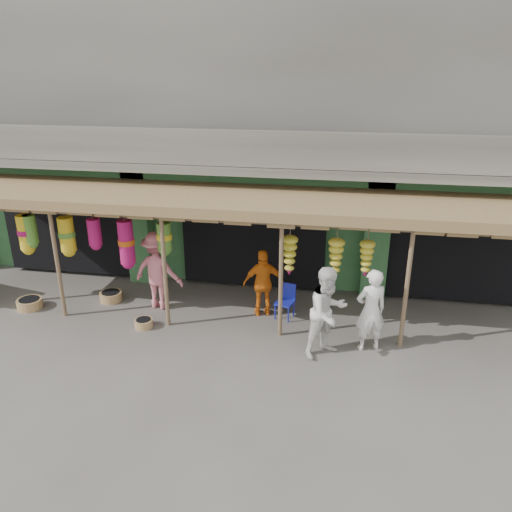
% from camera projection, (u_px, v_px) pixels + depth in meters
% --- Properties ---
extents(ground, '(80.00, 80.00, 0.00)m').
position_uv_depth(ground, '(236.00, 326.00, 11.05)').
color(ground, '#514C47').
rests_on(ground, ground).
extents(building, '(16.40, 6.80, 7.00)m').
position_uv_depth(building, '(271.00, 141.00, 14.30)').
color(building, gray).
rests_on(building, ground).
extents(awning, '(14.00, 2.70, 2.79)m').
position_uv_depth(awning, '(234.00, 204.00, 10.88)').
color(awning, brown).
rests_on(awning, ground).
extents(blue_chair, '(0.47, 0.48, 0.80)m').
position_uv_depth(blue_chair, '(286.00, 299.00, 11.33)').
color(blue_chair, '#161D93').
rests_on(blue_chair, ground).
extents(basket_left, '(0.68, 0.68, 0.22)m').
position_uv_depth(basket_left, '(111.00, 296.00, 12.20)').
color(basket_left, olive).
rests_on(basket_left, ground).
extents(basket_mid, '(0.75, 0.75, 0.22)m').
position_uv_depth(basket_mid, '(30.00, 304.00, 11.84)').
color(basket_mid, olive).
rests_on(basket_mid, ground).
extents(basket_right, '(0.53, 0.53, 0.18)m').
position_uv_depth(basket_right, '(144.00, 323.00, 10.98)').
color(basket_right, '#8E6542').
rests_on(basket_right, ground).
extents(person_front, '(0.75, 0.63, 1.74)m').
position_uv_depth(person_front, '(371.00, 310.00, 9.88)').
color(person_front, white).
rests_on(person_front, ground).
extents(person_right, '(1.14, 1.13, 1.86)m').
position_uv_depth(person_right, '(328.00, 312.00, 9.68)').
color(person_right, silver).
rests_on(person_right, ground).
extents(person_vendor, '(1.00, 0.63, 1.59)m').
position_uv_depth(person_vendor, '(263.00, 283.00, 11.29)').
color(person_vendor, orange).
rests_on(person_vendor, ground).
extents(person_shopper, '(1.31, 0.89, 1.88)m').
position_uv_depth(person_shopper, '(158.00, 270.00, 11.60)').
color(person_shopper, '#CE6D78').
rests_on(person_shopper, ground).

